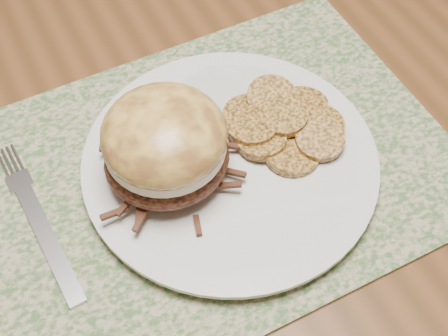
# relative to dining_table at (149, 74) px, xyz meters

# --- Properties ---
(ground) EXTENTS (3.50, 3.50, 0.00)m
(ground) POSITION_rel_dining_table_xyz_m (0.00, 0.00, -0.67)
(ground) COLOR brown
(ground) RESTS_ON ground
(dining_table) EXTENTS (1.50, 0.90, 0.75)m
(dining_table) POSITION_rel_dining_table_xyz_m (0.00, 0.00, 0.00)
(dining_table) COLOR brown
(dining_table) RESTS_ON ground
(placemat) EXTENTS (0.45, 0.33, 0.00)m
(placemat) POSITION_rel_dining_table_xyz_m (-0.02, -0.22, 0.08)
(placemat) COLOR #3F6132
(placemat) RESTS_ON dining_table
(dinner_plate) EXTENTS (0.26, 0.26, 0.02)m
(dinner_plate) POSITION_rel_dining_table_xyz_m (-0.00, -0.22, 0.09)
(dinner_plate) COLOR silver
(dinner_plate) RESTS_ON placemat
(pork_sandwich) EXTENTS (0.11, 0.11, 0.09)m
(pork_sandwich) POSITION_rel_dining_table_xyz_m (-0.06, -0.21, 0.14)
(pork_sandwich) COLOR black
(pork_sandwich) RESTS_ON dinner_plate
(roasted_potatoes) EXTENTS (0.13, 0.13, 0.03)m
(roasted_potatoes) POSITION_rel_dining_table_xyz_m (0.06, -0.22, 0.11)
(roasted_potatoes) COLOR #AD7932
(roasted_potatoes) RESTS_ON dinner_plate
(fork) EXTENTS (0.03, 0.19, 0.00)m
(fork) POSITION_rel_dining_table_xyz_m (-0.18, -0.20, 0.09)
(fork) COLOR silver
(fork) RESTS_ON placemat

